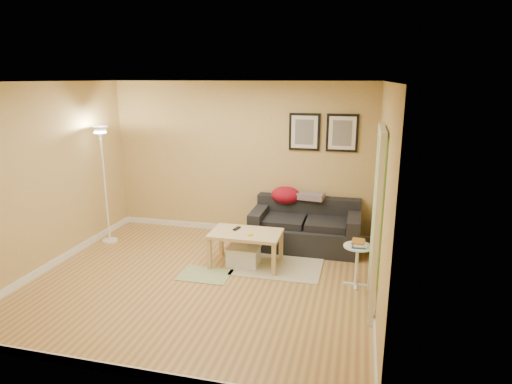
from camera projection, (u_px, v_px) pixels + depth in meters
floor at (201, 280)px, 5.87m from camera, size 4.50×4.50×0.00m
ceiling at (195, 82)px, 5.21m from camera, size 4.50×4.50×0.00m
wall_back at (241, 159)px, 7.42m from camera, size 4.50×0.00×4.50m
wall_front at (112, 243)px, 3.66m from camera, size 4.50×0.00×4.50m
wall_left at (46, 178)px, 6.05m from camera, size 0.00×4.00×4.00m
wall_right at (381, 198)px, 5.02m from camera, size 0.00×4.00×4.00m
baseboard_back at (241, 229)px, 7.72m from camera, size 4.50×0.02×0.10m
baseboard_front at (124, 370)px, 3.98m from camera, size 4.50×0.02×0.10m
baseboard_left at (57, 261)px, 6.37m from camera, size 0.02×4.00×0.10m
baseboard_right at (373, 296)px, 5.34m from camera, size 0.02×4.00×0.10m
sofa at (306, 225)px, 6.93m from camera, size 1.70×0.90×0.75m
red_throw at (286, 195)px, 7.17m from camera, size 0.48×0.36×0.28m
plaid_throw at (311, 196)px, 7.08m from camera, size 0.45×0.32×0.10m
framed_print_left at (304, 132)px, 7.02m from camera, size 0.50×0.04×0.60m
framed_print_right at (342, 133)px, 6.88m from camera, size 0.50×0.04×0.60m
area_rug at (277, 267)px, 6.27m from camera, size 1.25×0.85×0.01m
green_runner at (205, 275)px, 6.01m from camera, size 0.70×0.50×0.01m
coffee_table at (246, 249)px, 6.29m from camera, size 1.10×0.77×0.50m
remote_control at (237, 228)px, 6.35m from camera, size 0.08×0.17×0.02m
tape_roll at (250, 235)px, 6.09m from camera, size 0.07×0.07×0.03m
storage_bin at (243, 256)px, 6.31m from camera, size 0.46×0.34×0.28m
side_table at (356, 266)px, 5.66m from camera, size 0.36×0.36×0.56m
book_stack at (359, 243)px, 5.57m from camera, size 0.24×0.28×0.07m
floor_lamp at (105, 189)px, 7.03m from camera, size 0.25×0.25×1.92m
doorway at (376, 224)px, 4.96m from camera, size 0.12×1.01×2.13m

